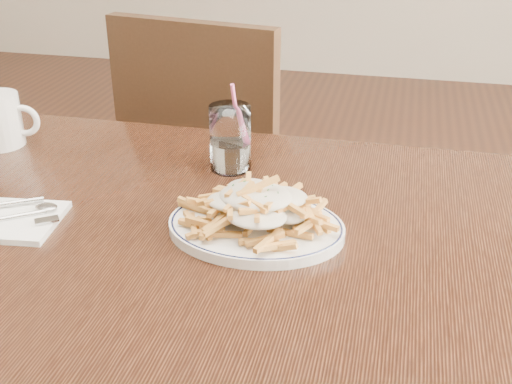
% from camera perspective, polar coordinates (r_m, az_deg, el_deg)
% --- Properties ---
extents(table, '(1.20, 0.80, 0.75)m').
position_cam_1_polar(table, '(1.07, -5.55, -6.29)').
color(table, black).
rests_on(table, ground).
extents(chair_far, '(0.50, 0.50, 0.94)m').
position_cam_1_polar(chair_far, '(1.74, -3.63, 2.37)').
color(chair_far, black).
rests_on(chair_far, ground).
extents(fries_plate, '(0.32, 0.29, 0.02)m').
position_cam_1_polar(fries_plate, '(0.99, 0.00, -3.14)').
color(fries_plate, white).
rests_on(fries_plate, table).
extents(loaded_fries, '(0.25, 0.22, 0.06)m').
position_cam_1_polar(loaded_fries, '(0.97, 0.00, -0.97)').
color(loaded_fries, '#BF863A').
rests_on(loaded_fries, fries_plate).
extents(water_glass, '(0.08, 0.08, 0.17)m').
position_cam_1_polar(water_glass, '(1.18, -2.29, 4.45)').
color(water_glass, white).
rests_on(water_glass, table).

